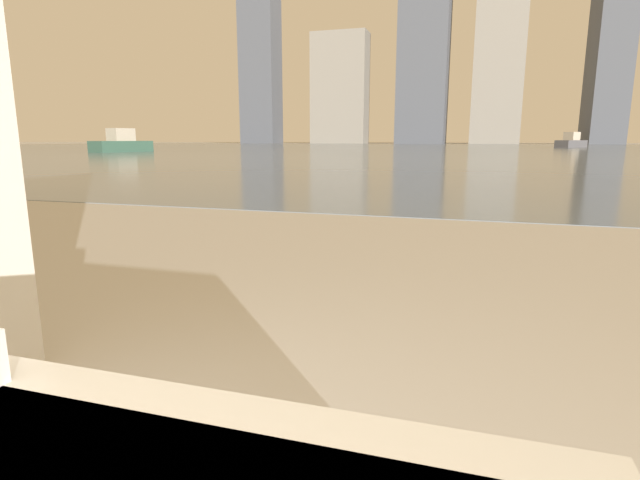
# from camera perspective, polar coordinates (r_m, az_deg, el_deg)

# --- Properties ---
(harbor_water) EXTENTS (180.00, 110.00, 0.01)m
(harbor_water) POSITION_cam_1_polar(r_m,az_deg,el_deg) (61.79, 16.91, 10.01)
(harbor_water) COLOR slate
(harbor_water) RESTS_ON ground_plane
(harbor_boat_2) EXTENTS (4.32, 5.20, 1.91)m
(harbor_boat_2) POSITION_cam_1_polar(r_m,az_deg,el_deg) (71.43, 26.78, 9.97)
(harbor_boat_2) COLOR #4C4C51
(harbor_boat_2) RESTS_ON harbor_water
(harbor_boat_3) EXTENTS (2.79, 5.34, 1.91)m
(harbor_boat_3) POSITION_cam_1_polar(r_m,az_deg,el_deg) (44.72, -21.73, 10.19)
(harbor_boat_3) COLOR #335647
(harbor_boat_3) RESTS_ON harbor_water
(skyline_tower_0) EXTENTS (8.69, 6.96, 57.33)m
(skyline_tower_0) POSITION_cam_1_polar(r_m,az_deg,el_deg) (131.69, -6.94, 23.49)
(skyline_tower_0) COLOR #4C515B
(skyline_tower_0) RESTS_ON ground_plane
(skyline_tower_1) EXTENTS (12.95, 6.18, 25.17)m
(skyline_tower_1) POSITION_cam_1_polar(r_m,az_deg,el_deg) (122.55, 2.29, 16.86)
(skyline_tower_1) COLOR gray
(skyline_tower_1) RESTS_ON ground_plane
(skyline_tower_2) EXTENTS (10.52, 11.90, 49.70)m
(skyline_tower_2) POSITION_cam_1_polar(r_m,az_deg,el_deg) (120.81, 11.94, 22.60)
(skyline_tower_2) COLOR #4C515B
(skyline_tower_2) RESTS_ON ground_plane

